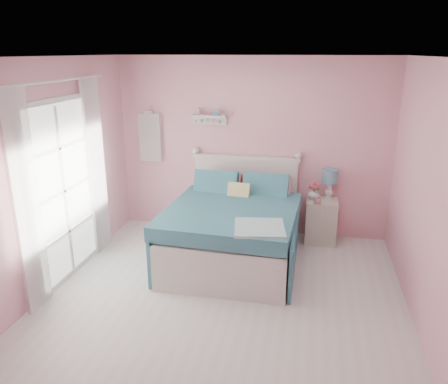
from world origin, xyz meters
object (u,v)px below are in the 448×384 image
(teacup, at_px, (317,201))
(vase, at_px, (314,194))
(bed, at_px, (234,230))
(nightstand, at_px, (321,221))
(table_lamp, at_px, (330,178))

(teacup, bearing_deg, vase, 106.06)
(vase, bearing_deg, bed, -141.18)
(vase, bearing_deg, teacup, -73.94)
(nightstand, bearing_deg, vase, 170.12)
(table_lamp, distance_m, vase, 0.31)
(table_lamp, relative_size, teacup, 4.14)
(bed, relative_size, teacup, 19.67)
(bed, relative_size, table_lamp, 4.76)
(teacup, bearing_deg, bed, -149.00)
(table_lamp, bearing_deg, vase, -162.45)
(table_lamp, bearing_deg, teacup, -123.47)
(table_lamp, distance_m, teacup, 0.39)
(nightstand, height_order, teacup, teacup)
(nightstand, distance_m, teacup, 0.39)
(nightstand, bearing_deg, bed, -145.21)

